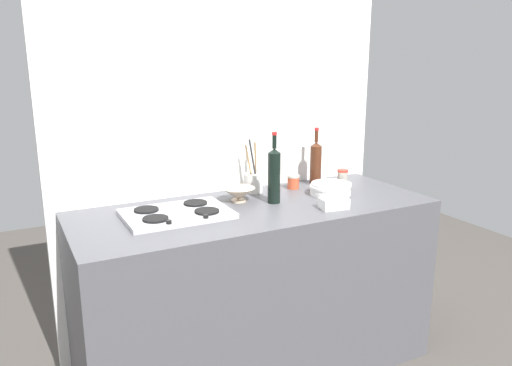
% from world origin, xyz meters
% --- Properties ---
extents(ground_plane, '(6.00, 6.00, 0.00)m').
position_xyz_m(ground_plane, '(0.00, 0.00, 0.00)').
color(ground_plane, '#47423D').
rests_on(ground_plane, ground).
extents(counter_block, '(1.80, 0.70, 0.90)m').
position_xyz_m(counter_block, '(0.00, 0.00, 0.45)').
color(counter_block, '#4C4C51').
rests_on(counter_block, ground).
extents(backsplash_panel, '(1.90, 0.06, 2.44)m').
position_xyz_m(backsplash_panel, '(0.00, 0.38, 1.22)').
color(backsplash_panel, white).
rests_on(backsplash_panel, ground).
extents(stovetop_hob, '(0.49, 0.33, 0.04)m').
position_xyz_m(stovetop_hob, '(-0.40, 0.03, 0.91)').
color(stovetop_hob, '#B2B2B7').
rests_on(stovetop_hob, counter_block).
extents(plate_stack, '(0.22, 0.22, 0.06)m').
position_xyz_m(plate_stack, '(0.46, 0.01, 0.93)').
color(plate_stack, white).
rests_on(plate_stack, counter_block).
extents(wine_bottle_leftmost, '(0.07, 0.07, 0.33)m').
position_xyz_m(wine_bottle_leftmost, '(0.51, 0.23, 1.03)').
color(wine_bottle_leftmost, '#472314').
rests_on(wine_bottle_leftmost, counter_block).
extents(wine_bottle_mid_left, '(0.06, 0.06, 0.36)m').
position_xyz_m(wine_bottle_mid_left, '(0.11, 0.02, 1.05)').
color(wine_bottle_mid_left, black).
rests_on(wine_bottle_mid_left, counter_block).
extents(mixing_bowl, '(0.17, 0.17, 0.07)m').
position_xyz_m(mixing_bowl, '(-0.04, 0.12, 0.94)').
color(mixing_bowl, beige).
rests_on(mixing_bowl, counter_block).
extents(butter_dish, '(0.15, 0.10, 0.05)m').
position_xyz_m(butter_dish, '(0.32, -0.21, 0.93)').
color(butter_dish, white).
rests_on(butter_dish, counter_block).
extents(utensil_crock, '(0.10, 0.10, 0.31)m').
position_xyz_m(utensil_crock, '(0.11, 0.25, 0.96)').
color(utensil_crock, silver).
rests_on(utensil_crock, counter_block).
extents(condiment_jar_front, '(0.07, 0.07, 0.08)m').
position_xyz_m(condiment_jar_front, '(0.35, 0.21, 0.94)').
color(condiment_jar_front, '#C64C2D').
rests_on(condiment_jar_front, counter_block).
extents(condiment_jar_rear, '(0.06, 0.06, 0.11)m').
position_xyz_m(condiment_jar_rear, '(0.60, 0.09, 0.95)').
color(condiment_jar_rear, '#9E998C').
rests_on(condiment_jar_rear, counter_block).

